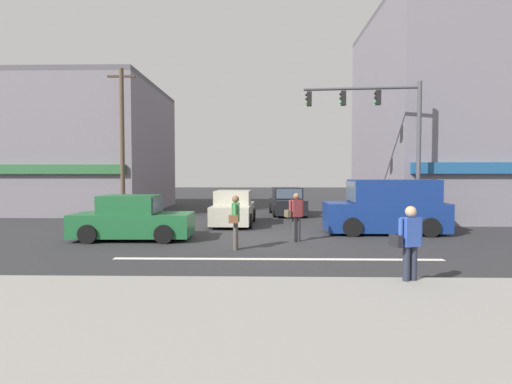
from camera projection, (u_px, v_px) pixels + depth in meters
The scene contains 15 objects.
ground_plane at pixel (274, 239), 14.36m from camera, with size 120.00×120.00×0.00m, color #2B2B2D.
lane_marking_stripe at pixel (278, 259), 10.86m from camera, with size 9.00×0.24×0.01m, color silver.
sidewalk_curb at pixel (289, 325), 5.87m from camera, with size 40.00×5.00×0.16m, color gray.
building_left_block at pixel (67, 148), 26.17m from camera, with size 11.90×10.42×8.08m.
building_right_corner at pixel (462, 115), 22.81m from camera, with size 10.20×10.98×11.51m.
street_tree at pixel (418, 152), 20.60m from camera, with size 2.89×2.89×4.94m.
utility_pole_near_left at pixel (122, 142), 20.02m from camera, with size 1.40×0.22×7.62m.
traffic_light_mast at pixel (387, 127), 16.79m from camera, with size 4.88×0.58×6.20m.
van_parked_curbside at pixel (387, 208), 15.63m from camera, with size 4.62×2.09×2.11m.
sedan_approaching_near at pixel (233, 209), 18.42m from camera, with size 1.98×4.15×1.58m.
sedan_crossing_center at pixel (133, 220), 14.13m from camera, with size 4.13×1.95×1.58m.
sedan_crossing_rightbound at pixel (287, 203), 22.96m from camera, with size 2.08×4.20×1.58m.
pedestrian_foreground_with_bag at pixel (409, 242), 8.02m from camera, with size 0.69×0.39×1.67m.
pedestrian_mid_crossing at pixel (235, 219), 12.20m from camera, with size 0.29×0.67×1.67m.
pedestrian_far_side at pixel (296, 214), 13.71m from camera, with size 0.68×0.43×1.67m.
Camera 1 is at (-0.36, -14.29, 2.29)m, focal length 28.00 mm.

